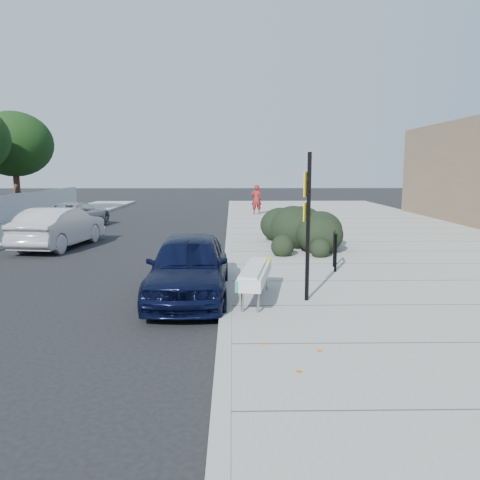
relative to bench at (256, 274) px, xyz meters
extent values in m
plane|color=black|center=(-0.60, -0.43, -0.68)|extent=(120.00, 120.00, 0.00)
cube|color=gray|center=(5.00, 4.57, -0.61)|extent=(11.20, 50.00, 0.15)
cube|color=#9E9E99|center=(-0.60, 4.57, -0.60)|extent=(0.22, 50.00, 0.17)
cylinder|color=#332114|center=(-13.10, 18.57, 0.52)|extent=(0.36, 0.36, 2.40)
ellipsoid|color=black|center=(-13.10, 18.57, 3.52)|extent=(4.40, 4.40, 3.74)
cylinder|color=gray|center=(-0.29, -0.81, -0.32)|extent=(0.05, 0.05, 0.42)
cylinder|color=gray|center=(0.01, -0.86, -0.32)|extent=(0.05, 0.05, 0.42)
cylinder|color=gray|center=(0.00, 0.86, -0.32)|extent=(0.05, 0.05, 0.42)
cylinder|color=gray|center=(0.29, 0.81, -0.32)|extent=(0.05, 0.05, 0.42)
cylinder|color=gray|center=(-0.14, 0.02, -0.14)|extent=(0.32, 1.68, 0.04)
cylinder|color=gray|center=(0.15, -0.03, -0.14)|extent=(0.32, 1.68, 0.04)
cube|color=#B2B2B2|center=(0.00, 0.00, 0.01)|extent=(0.81, 2.27, 0.23)
cube|color=yellow|center=(0.15, 0.86, 0.13)|extent=(0.52, 0.51, 0.02)
cube|color=teal|center=(-0.38, -0.96, 0.01)|extent=(0.09, 0.26, 0.21)
cylinder|color=black|center=(2.19, 2.57, -0.05)|extent=(0.06, 0.06, 0.97)
cylinder|color=black|center=(2.29, 3.19, -0.05)|extent=(0.06, 0.06, 0.97)
cylinder|color=black|center=(2.24, 2.88, 0.44)|extent=(0.16, 0.63, 0.06)
cube|color=black|center=(1.03, -0.06, 0.94)|extent=(0.09, 0.09, 2.95)
cube|color=yellow|center=(0.98, -0.03, 1.80)|extent=(0.15, 0.32, 0.48)
cube|color=yellow|center=(0.98, -0.03, 1.26)|extent=(0.14, 0.30, 0.36)
ellipsoid|color=black|center=(1.98, 6.57, 0.23)|extent=(3.26, 4.50, 1.52)
imported|color=black|center=(-1.40, 0.68, 0.02)|extent=(1.67, 4.14, 1.41)
imported|color=#B2B3B8|center=(-6.60, 7.39, 0.04)|extent=(2.11, 4.54, 1.44)
imported|color=#9D9FA2|center=(-7.91, 13.05, -0.07)|extent=(2.60, 4.65, 1.23)
imported|color=maroon|center=(0.95, 18.21, 0.33)|extent=(0.67, 0.48, 1.72)
camera|label=1|loc=(-0.47, -9.20, 2.10)|focal=35.00mm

